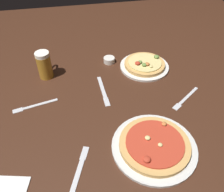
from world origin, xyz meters
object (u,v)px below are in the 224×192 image
at_px(knife_spare, 79,170).
at_px(ramekin_sauce, 109,60).
at_px(knife_right, 103,91).
at_px(pizza_plate_far, 144,65).
at_px(pizza_plate_near, 154,145).
at_px(beer_mug_dark, 45,65).
at_px(fork_left, 186,98).
at_px(fork_spare, 34,106).

bearing_deg(knife_spare, ramekin_sauce, 70.60).
height_order(ramekin_sauce, knife_right, ramekin_sauce).
relative_size(pizza_plate_far, knife_spare, 1.36).
bearing_deg(pizza_plate_far, ramekin_sauce, 154.49).
bearing_deg(pizza_plate_near, knife_right, 110.64).
bearing_deg(pizza_plate_far, beer_mug_dark, 177.45).
bearing_deg(fork_left, beer_mug_dark, 154.54).
height_order(beer_mug_dark, fork_spare, beer_mug_dark).
bearing_deg(knife_right, fork_spare, -172.50).
bearing_deg(pizza_plate_near, ramekin_sauce, 95.96).
height_order(beer_mug_dark, fork_left, beer_mug_dark).
relative_size(beer_mug_dark, knife_right, 0.65).
distance_m(pizza_plate_near, beer_mug_dark, 0.69).
relative_size(ramekin_sauce, knife_spare, 0.32).
bearing_deg(ramekin_sauce, fork_left, -51.09).
height_order(pizza_plate_near, knife_right, pizza_plate_near).
height_order(pizza_plate_near, beer_mug_dark, beer_mug_dark).
distance_m(beer_mug_dark, fork_left, 0.73).
height_order(pizza_plate_far, knife_right, pizza_plate_far).
xyz_separation_m(fork_left, fork_spare, (-0.71, 0.09, 0.00)).
relative_size(pizza_plate_near, knife_spare, 1.66).
bearing_deg(knife_spare, knife_right, 69.28).
xyz_separation_m(ramekin_sauce, fork_left, (0.30, -0.37, -0.01)).
xyz_separation_m(pizza_plate_near, knife_spare, (-0.29, -0.04, -0.01)).
xyz_separation_m(beer_mug_dark, fork_left, (0.65, -0.31, -0.07)).
relative_size(knife_right, knife_spare, 1.13).
distance_m(pizza_plate_near, fork_left, 0.34).
distance_m(beer_mug_dark, knife_spare, 0.61).
xyz_separation_m(fork_spare, knife_spare, (0.17, -0.37, -0.00)).
xyz_separation_m(pizza_plate_near, beer_mug_dark, (-0.41, 0.55, 0.06)).
xyz_separation_m(pizza_plate_near, knife_right, (-0.14, 0.37, -0.01)).
distance_m(pizza_plate_far, fork_spare, 0.62).
xyz_separation_m(pizza_plate_far, knife_right, (-0.26, -0.16, -0.01)).
relative_size(pizza_plate_near, fork_spare, 1.62).
bearing_deg(fork_left, fork_spare, 173.00).
relative_size(pizza_plate_near, fork_left, 1.84).
height_order(beer_mug_dark, knife_right, beer_mug_dark).
relative_size(knife_right, fork_spare, 1.10).
distance_m(fork_left, knife_right, 0.40).
bearing_deg(fork_spare, fork_left, -7.00).
bearing_deg(fork_spare, knife_spare, -64.50).
distance_m(knife_right, knife_spare, 0.44).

